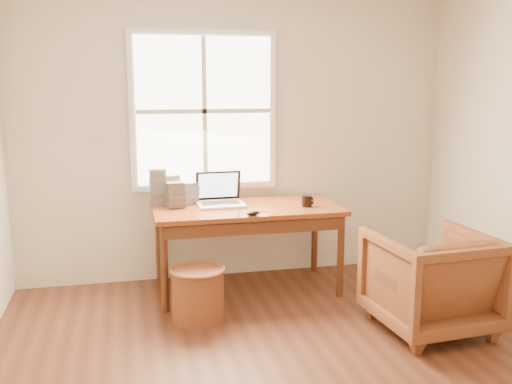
# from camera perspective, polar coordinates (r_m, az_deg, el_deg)

# --- Properties ---
(room_shell) EXTENTS (4.04, 4.54, 2.64)m
(room_shell) POSITION_cam_1_polar(r_m,az_deg,el_deg) (3.25, 4.75, 2.34)
(room_shell) COLOR #5A2E1E
(room_shell) RESTS_ON ground
(desk) EXTENTS (1.60, 0.80, 0.04)m
(desk) POSITION_cam_1_polar(r_m,az_deg,el_deg) (4.92, -0.93, -1.68)
(desk) COLOR brown
(desk) RESTS_ON room_shell
(armchair) EXTENTS (0.85, 0.87, 0.74)m
(armchair) POSITION_cam_1_polar(r_m,az_deg,el_deg) (4.42, 17.04, -8.46)
(armchair) COLOR brown
(armchair) RESTS_ON room_shell
(wicker_stool) EXTENTS (0.47, 0.47, 0.40)m
(wicker_stool) POSITION_cam_1_polar(r_m,az_deg,el_deg) (4.46, -5.82, -10.19)
(wicker_stool) COLOR brown
(wicker_stool) RESTS_ON room_shell
(laptop) EXTENTS (0.36, 0.38, 0.27)m
(laptop) POSITION_cam_1_polar(r_m,az_deg,el_deg) (4.90, -3.50, 0.09)
(laptop) COLOR silver
(laptop) RESTS_ON desk
(mouse) EXTENTS (0.14, 0.11, 0.04)m
(mouse) POSITION_cam_1_polar(r_m,az_deg,el_deg) (4.58, -0.34, -2.11)
(mouse) COLOR black
(mouse) RESTS_ON desk
(coffee_mug) EXTENTS (0.09, 0.09, 0.10)m
(coffee_mug) POSITION_cam_1_polar(r_m,az_deg,el_deg) (4.92, 5.09, -0.89)
(coffee_mug) COLOR black
(coffee_mug) RESTS_ON desk
(cd_stack_a) EXTENTS (0.16, 0.15, 0.26)m
(cd_stack_a) POSITION_cam_1_polar(r_m,az_deg,el_deg) (5.04, -8.47, 0.27)
(cd_stack_a) COLOR silver
(cd_stack_a) RESTS_ON desk
(cd_stack_b) EXTENTS (0.16, 0.15, 0.22)m
(cd_stack_b) POSITION_cam_1_polar(r_m,az_deg,el_deg) (4.90, -8.08, -0.27)
(cd_stack_b) COLOR #28282D
(cd_stack_b) RESTS_ON desk
(cd_stack_c) EXTENTS (0.15, 0.13, 0.32)m
(cd_stack_c) POSITION_cam_1_polar(r_m,az_deg,el_deg) (5.03, -9.78, 0.53)
(cd_stack_c) COLOR #A7A5B3
(cd_stack_c) RESTS_ON desk
(cd_stack_d) EXTENTS (0.17, 0.16, 0.19)m
(cd_stack_d) POSITION_cam_1_polar(r_m,az_deg,el_deg) (5.06, -6.76, -0.07)
(cd_stack_d) COLOR #A9ADB4
(cd_stack_d) RESTS_ON desk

